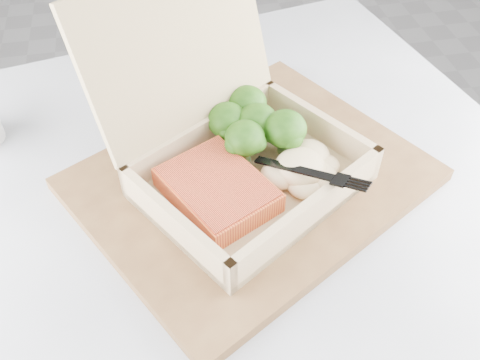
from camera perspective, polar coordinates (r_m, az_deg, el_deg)
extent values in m
cube|color=#ADB1B8|center=(0.63, -1.49, -4.95)|extent=(0.97, 0.97, 0.03)
cube|color=brown|center=(0.65, 1.21, 0.08)|extent=(0.49, 0.46, 0.02)
cube|color=tan|center=(0.62, 1.31, -0.39)|extent=(0.30, 0.28, 0.01)
cube|color=tan|center=(0.56, -7.03, -4.86)|extent=(0.11, 0.16, 0.05)
cube|color=tan|center=(0.67, 8.32, 5.50)|extent=(0.11, 0.16, 0.05)
cube|color=tan|center=(0.57, 7.42, -3.70)|extent=(0.21, 0.13, 0.05)
cube|color=tan|center=(0.66, -3.96, 4.71)|extent=(0.21, 0.13, 0.05)
cube|color=tan|center=(0.62, -6.50, 13.60)|extent=(0.24, 0.18, 0.18)
cube|color=orange|center=(0.59, -2.45, -1.06)|extent=(0.14, 0.15, 0.03)
ellipsoid|color=beige|center=(0.62, 6.45, 1.37)|extent=(0.10, 0.08, 0.03)
cube|color=black|center=(0.61, 1.71, 3.06)|extent=(0.08, 0.08, 0.03)
cube|color=black|center=(0.59, 7.65, 0.37)|extent=(0.04, 0.04, 0.01)
cube|color=white|center=(0.80, -1.73, 9.74)|extent=(0.07, 0.14, 0.00)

